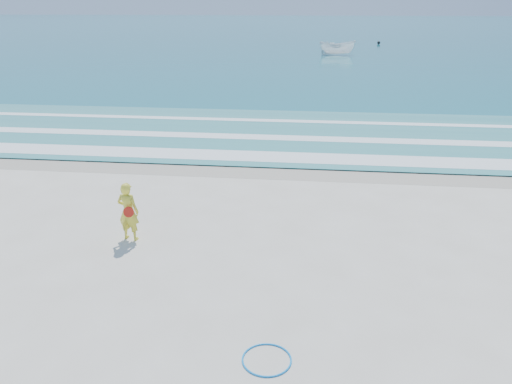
# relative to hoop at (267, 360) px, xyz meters

# --- Properties ---
(ground) EXTENTS (400.00, 400.00, 0.00)m
(ground) POSITION_rel_hoop_xyz_m (-1.55, 1.33, -0.02)
(ground) COLOR silver
(ground) RESTS_ON ground
(wet_sand) EXTENTS (400.00, 2.40, 0.00)m
(wet_sand) POSITION_rel_hoop_xyz_m (-1.55, 10.33, -0.01)
(wet_sand) COLOR #B2A893
(wet_sand) RESTS_ON ground
(ocean) EXTENTS (400.00, 190.00, 0.04)m
(ocean) POSITION_rel_hoop_xyz_m (-1.55, 106.33, 0.00)
(ocean) COLOR #19727F
(ocean) RESTS_ON ground
(shallow) EXTENTS (400.00, 10.00, 0.01)m
(shallow) POSITION_rel_hoop_xyz_m (-1.55, 15.33, 0.03)
(shallow) COLOR #59B7AD
(shallow) RESTS_ON ocean
(foam_near) EXTENTS (400.00, 1.40, 0.01)m
(foam_near) POSITION_rel_hoop_xyz_m (-1.55, 11.63, 0.04)
(foam_near) COLOR white
(foam_near) RESTS_ON shallow
(foam_mid) EXTENTS (400.00, 0.90, 0.01)m
(foam_mid) POSITION_rel_hoop_xyz_m (-1.55, 14.53, 0.04)
(foam_mid) COLOR white
(foam_mid) RESTS_ON shallow
(foam_far) EXTENTS (400.00, 0.60, 0.01)m
(foam_far) POSITION_rel_hoop_xyz_m (-1.55, 17.83, 0.04)
(foam_far) COLOR white
(foam_far) RESTS_ON shallow
(hoop) EXTENTS (0.88, 0.88, 0.03)m
(hoop) POSITION_rel_hoop_xyz_m (0.00, 0.00, 0.00)
(hoop) COLOR #0C8CE9
(hoop) RESTS_ON ground
(boat) EXTENTS (4.04, 1.64, 1.54)m
(boat) POSITION_rel_hoop_xyz_m (3.07, 50.93, 0.79)
(boat) COLOR white
(boat) RESTS_ON ocean
(buoy) EXTENTS (0.42, 0.42, 0.42)m
(buoy) POSITION_rel_hoop_xyz_m (9.28, 65.92, 0.24)
(buoy) COLOR black
(buoy) RESTS_ON ocean
(woman) EXTENTS (0.61, 0.45, 1.53)m
(woman) POSITION_rel_hoop_xyz_m (-3.90, 4.21, 0.75)
(woman) COLOR yellow
(woman) RESTS_ON ground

